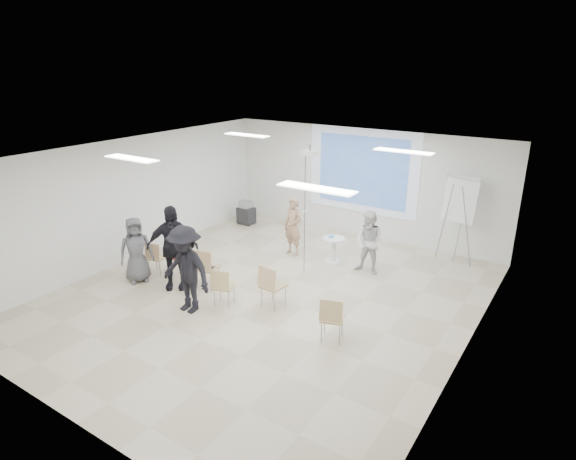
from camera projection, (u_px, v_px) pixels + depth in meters
The scene contains 30 objects.
floor at pixel (267, 298), 10.17m from camera, with size 8.00×9.00×0.10m, color beige.
ceiling at pixel (265, 153), 9.13m from camera, with size 8.00×9.00×0.10m, color white.
wall_back at pixel (363, 183), 13.23m from camera, with size 8.00×0.10×3.00m, color silver.
wall_left at pixel (132, 199), 11.74m from camera, with size 0.10×9.00×3.00m, color silver.
wall_right at pixel (475, 277), 7.56m from camera, with size 0.10×9.00×3.00m, color silver.
projection_halo at pixel (362, 171), 13.06m from camera, with size 3.20×0.01×2.30m, color silver.
projection_image at pixel (362, 171), 13.05m from camera, with size 2.60×0.01×1.90m, color #3461B2.
pedestal_table at pixel (334, 248), 11.75m from camera, with size 0.69×0.69×0.65m.
player_left at pixel (293, 223), 12.06m from camera, with size 0.62×0.42×1.70m, color tan.
player_right at pixel (370, 239), 11.00m from camera, with size 0.80×0.64×1.66m, color silver.
controller_left at pixel (305, 211), 12.07m from camera, with size 0.04×0.12×0.04m, color white.
controller_right at pixel (368, 223), 11.20m from camera, with size 0.04×0.12×0.04m, color white.
chair_far_left at pixel (155, 256), 11.04m from camera, with size 0.45×0.47×0.79m.
chair_left_mid at pixel (179, 255), 10.87m from camera, with size 0.51×0.54×0.93m.
chair_left_inner at pixel (206, 266), 10.32m from camera, with size 0.51×0.54×0.91m.
chair_center at pixel (223, 285), 9.60m from camera, with size 0.49×0.51×0.81m.
chair_right_inner at pixel (271, 283), 9.51m from camera, with size 0.46×0.49×0.91m.
chair_right_far at pixel (332, 316), 8.38m from camera, with size 0.51×0.53×0.85m.
red_jacket at pixel (174, 250), 10.69m from camera, with size 0.42×0.10×0.40m, color #AA1515.
laptop at pixel (208, 266), 10.43m from camera, with size 0.33×0.24×0.03m, color black.
audience_left at pixel (172, 242), 10.21m from camera, with size 1.25×0.75×2.14m, color black.
audience_mid at pixel (185, 264), 9.26m from camera, with size 1.30×0.71×2.01m, color black.
audience_outer at pixel (136, 246), 10.60m from camera, with size 0.82×0.54×1.67m, color #5A5A5F.
flipchart_easel at pixel (460, 200), 11.31m from camera, with size 0.92×0.71×2.16m.
av_cart at pixel (246, 213), 14.50m from camera, with size 0.49×0.40×0.71m.
ceiling_projector at pixel (309, 159), 10.37m from camera, with size 0.30×0.25×3.00m.
fluor_panel_nw at pixel (247, 135), 11.76m from camera, with size 1.20×0.30×0.02m, color white.
fluor_panel_ne at pixel (403, 151), 9.69m from camera, with size 1.20×0.30×0.02m, color white.
fluor_panel_sw at pixel (132, 158), 9.01m from camera, with size 1.20×0.30×0.02m, color white.
fluor_panel_se at pixel (316, 188), 6.94m from camera, with size 1.20×0.30×0.02m, color white.
Camera 1 is at (5.35, -7.36, 4.74)m, focal length 30.00 mm.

